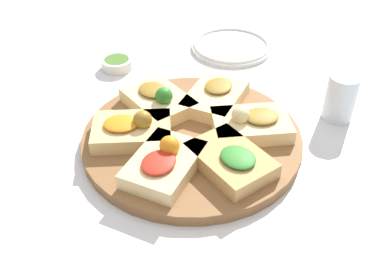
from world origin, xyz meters
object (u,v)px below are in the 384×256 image
Objects in this scene: serving_board at (192,138)px; plate_left at (231,46)px; dipping_bowl at (117,63)px; water_glass at (341,97)px.

serving_board is 2.02× the size of plate_left.
dipping_bowl is at bearing -152.62° from serving_board.
dipping_bowl is (0.07, -0.29, 0.01)m from plate_left.
water_glass is (-0.06, 0.30, 0.04)m from serving_board.
serving_board is 0.31m from water_glass.
water_glass reaches higher than serving_board.
dipping_bowl is (-0.30, -0.15, 0.00)m from serving_board.
serving_board is 5.46× the size of dipping_bowl.
dipping_bowl is at bearing -117.70° from water_glass.
serving_board is 0.39m from plate_left.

